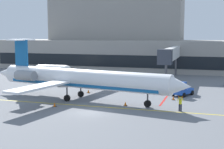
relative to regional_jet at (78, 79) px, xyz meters
The scene contains 12 objects.
ground 8.58m from the regional_jet, 57.83° to the right, with size 120.00×120.00×0.11m.
terminal_building 42.82m from the regional_jet, 93.60° to the left, with size 76.82×17.57×20.07m.
jet_bridge_west 24.77m from the regional_jet, 65.85° to the left, with size 2.40×19.93×6.62m.
regional_jet is the anchor object (origin of this frame).
baggage_tug 14.60m from the regional_jet, 124.97° to the left, with size 3.26×3.73×2.10m.
pushback_tractor 15.58m from the regional_jet, 27.62° to the left, with size 3.21×4.09×2.20m.
fuel_tank 23.84m from the regional_jet, 126.00° to the left, with size 8.45×2.81×2.81m.
marshaller 14.90m from the regional_jet, 11.04° to the right, with size 0.83×0.34×1.87m.
safety_cone_alpha 8.09m from the regional_jet, 14.26° to the right, with size 0.47×0.47×0.55m.
safety_cone_bravo 5.95m from the regional_jet, 102.65° to the right, with size 0.47×0.47×0.55m.
safety_cone_charlie 6.11m from the regional_jet, 96.32° to the left, with size 0.47×0.47×0.55m.
safety_cone_delta 13.71m from the regional_jet, 16.27° to the left, with size 0.47×0.47×0.55m.
Camera 1 is at (13.86, -35.78, 9.33)m, focal length 52.98 mm.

